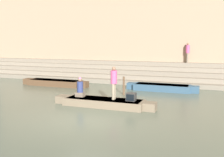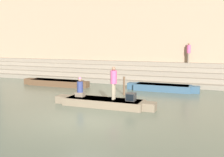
% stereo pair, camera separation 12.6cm
% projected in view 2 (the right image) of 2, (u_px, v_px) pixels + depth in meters
% --- Properties ---
extents(ground_plane, '(120.00, 120.00, 0.00)m').
position_uv_depth(ground_plane, '(86.00, 120.00, 11.14)').
color(ground_plane, '#566051').
extents(ghat_steps, '(36.00, 3.46, 1.61)m').
position_uv_depth(ghat_steps, '(149.00, 75.00, 21.76)').
color(ghat_steps, gray).
rests_on(ghat_steps, ground).
extents(back_wall, '(34.20, 1.28, 7.81)m').
position_uv_depth(back_wall, '(154.00, 35.00, 23.04)').
color(back_wall, tan).
rests_on(back_wall, ground).
extents(rowboat_main, '(5.41, 1.30, 0.39)m').
position_uv_depth(rowboat_main, '(104.00, 102.00, 13.47)').
color(rowboat_main, '#756651').
rests_on(rowboat_main, ground).
extents(person_standing, '(0.33, 0.33, 1.67)m').
position_uv_depth(person_standing, '(114.00, 81.00, 13.20)').
color(person_standing, gray).
rests_on(person_standing, rowboat_main).
extents(person_rowing, '(0.46, 0.36, 1.05)m').
position_uv_depth(person_rowing, '(80.00, 89.00, 13.96)').
color(person_rowing, '#756656').
rests_on(person_rowing, rowboat_main).
extents(tv_set, '(0.46, 0.42, 0.39)m').
position_uv_depth(tv_set, '(131.00, 97.00, 12.98)').
color(tv_set, '#2D2D2D').
rests_on(tv_set, rowboat_main).
extents(moored_boat_shore, '(5.45, 1.16, 0.44)m').
position_uv_depth(moored_boat_shore, '(56.00, 82.00, 19.94)').
color(moored_boat_shore, brown).
rests_on(moored_boat_shore, ground).
extents(moored_boat_distant, '(4.85, 1.16, 0.44)m').
position_uv_depth(moored_boat_distant, '(162.00, 87.00, 17.78)').
color(moored_boat_distant, '#33516B').
rests_on(moored_boat_distant, ground).
extents(mooring_post, '(0.13, 0.13, 1.16)m').
position_uv_depth(mooring_post, '(124.00, 86.00, 16.31)').
color(mooring_post, brown).
rests_on(mooring_post, ground).
extents(person_on_steps, '(0.31, 0.31, 1.63)m').
position_uv_depth(person_on_steps, '(189.00, 51.00, 21.26)').
color(person_on_steps, '#756656').
rests_on(person_on_steps, ghat_steps).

